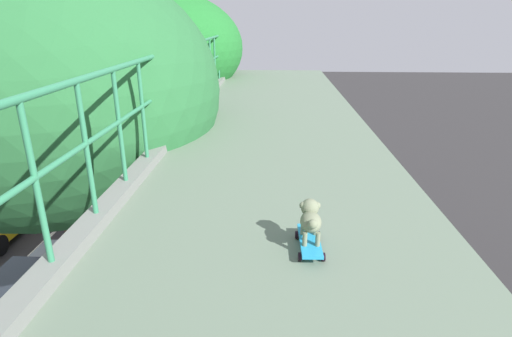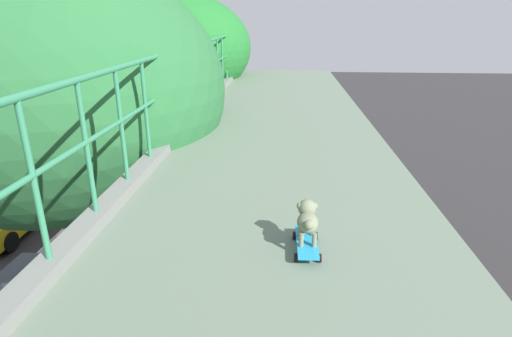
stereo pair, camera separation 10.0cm
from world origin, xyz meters
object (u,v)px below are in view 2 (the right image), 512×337
(car_blue_seventh, at_px, (122,192))
(city_bus, at_px, (134,108))
(car_grey_fifth, at_px, (41,291))
(small_dog, at_px, (307,218))
(toy_skateboard, at_px, (306,242))
(car_yellow_cab_sixth, at_px, (6,214))

(car_blue_seventh, distance_m, city_bus, 11.49)
(car_grey_fifth, height_order, city_bus, city_bus)
(car_blue_seventh, height_order, small_dog, small_dog)
(car_grey_fifth, distance_m, toy_skateboard, 9.84)
(car_blue_seventh, bearing_deg, car_yellow_cab_sixth, -145.71)
(toy_skateboard, relative_size, small_dog, 1.43)
(car_blue_seventh, height_order, city_bus, city_bus)
(car_grey_fifth, bearing_deg, city_bus, 102.03)
(toy_skateboard, bearing_deg, car_yellow_cab_sixth, 136.29)
(car_grey_fifth, distance_m, car_yellow_cab_sixth, 5.41)
(car_yellow_cab_sixth, relative_size, city_bus, 0.37)
(city_bus, xyz_separation_m, small_dog, (10.04, -22.76, 4.10))
(city_bus, xyz_separation_m, toy_skateboard, (10.04, -22.78, 3.90))
(car_yellow_cab_sixth, relative_size, car_blue_seventh, 0.86)
(car_yellow_cab_sixth, bearing_deg, city_bus, 90.14)
(car_blue_seventh, distance_m, toy_skateboard, 14.47)
(car_yellow_cab_sixth, distance_m, small_dog, 14.76)
(city_bus, distance_m, toy_skateboard, 25.20)
(car_yellow_cab_sixth, relative_size, toy_skateboard, 7.82)
(city_bus, relative_size, small_dog, 30.16)
(car_grey_fifth, distance_m, city_bus, 17.64)
(car_grey_fifth, relative_size, toy_skateboard, 9.18)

